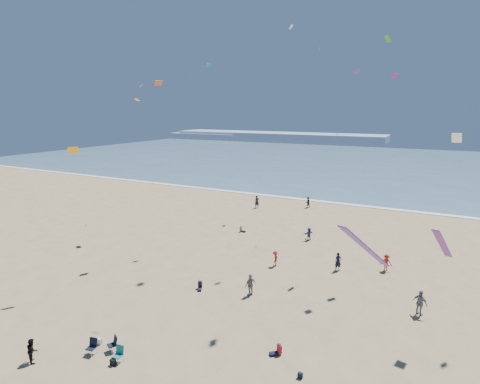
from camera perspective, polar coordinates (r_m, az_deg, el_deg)
The scene contains 12 objects.
ground at distance 24.62m, azimuth -14.09°, elevation -24.92°, with size 220.00×220.00×0.00m, color tan.
ocean at distance 111.16m, azimuth 20.03°, elevation 4.02°, with size 220.00×100.00×0.06m, color #476B84.
surf_line at distance 62.62m, azimuth 13.99°, elevation -1.59°, with size 220.00×1.20×0.08m, color white.
headland_far at distance 198.89m, azimuth 5.51°, elevation 8.54°, with size 110.00×20.00×3.20m, color #7A8EA8.
headland_near at distance 212.68m, azimuth -5.18°, elevation 8.63°, with size 40.00×14.00×2.00m, color #7A8EA8.
standing_flyers at distance 33.09m, azimuth 11.01°, elevation -12.75°, with size 33.24×45.53×1.93m.
seated_group at distance 28.06m, azimuth -2.31°, elevation -18.40°, with size 15.01×29.88×0.84m.
chair_cluster at distance 26.10m, azimuth -19.65°, elevation -21.57°, with size 2.69×1.56×1.00m.
white_tote at distance 27.50m, azimuth -20.65°, elevation -20.50°, with size 0.35×0.20×0.40m, color silver.
black_backpack at distance 25.45m, azimuth -18.80°, elevation -23.33°, with size 0.30×0.22×0.38m, color black.
navy_bag at distance 23.68m, azimuth 9.16°, elevation -25.87°, with size 0.28×0.18×0.34m, color black.
kites_aloft at distance 27.79m, azimuth 16.65°, elevation 11.60°, with size 49.52×42.31×29.29m.
Camera 1 is at (13.48, -14.35, 14.78)m, focal length 28.00 mm.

